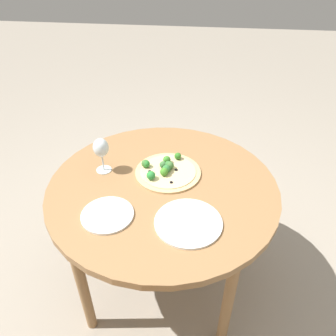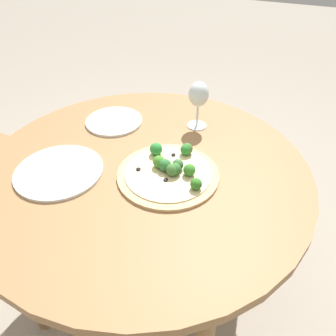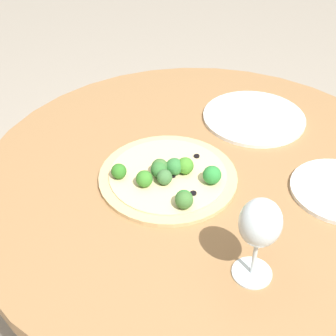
% 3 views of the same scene
% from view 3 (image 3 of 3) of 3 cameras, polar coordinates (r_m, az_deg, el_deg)
% --- Properties ---
extents(dining_table, '(1.07, 1.07, 0.70)m').
position_cam_3_polar(dining_table, '(1.14, 4.33, -3.00)').
color(dining_table, olive).
rests_on(dining_table, ground_plane).
extents(pizza, '(0.32, 0.32, 0.06)m').
position_cam_3_polar(pizza, '(1.06, 0.10, -0.98)').
color(pizza, tan).
rests_on(pizza, dining_table).
extents(wine_glass, '(0.07, 0.07, 0.18)m').
position_cam_3_polar(wine_glass, '(0.80, 11.15, -6.87)').
color(wine_glass, silver).
rests_on(wine_glass, dining_table).
extents(plate_far, '(0.28, 0.28, 0.01)m').
position_cam_3_polar(plate_far, '(1.30, 10.43, 6.08)').
color(plate_far, silver).
rests_on(plate_far, dining_table).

